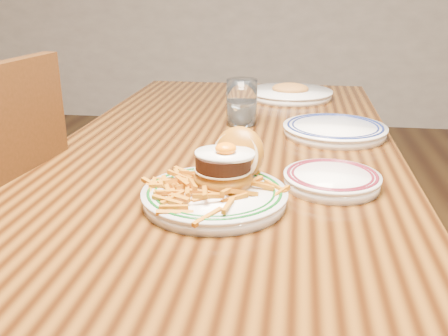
# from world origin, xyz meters

# --- Properties ---
(table) EXTENTS (0.85, 1.60, 0.75)m
(table) POSITION_xyz_m (0.00, 0.00, 0.66)
(table) COLOR black
(table) RESTS_ON floor
(main_plate) EXTENTS (0.27, 0.28, 0.13)m
(main_plate) POSITION_xyz_m (0.04, -0.38, 0.79)
(main_plate) COLOR white
(main_plate) RESTS_ON table
(side_plate) EXTENTS (0.19, 0.19, 0.03)m
(side_plate) POSITION_xyz_m (0.25, -0.28, 0.77)
(side_plate) COLOR white
(side_plate) RESTS_ON table
(rear_plate) EXTENTS (0.27, 0.27, 0.03)m
(rear_plate) POSITION_xyz_m (0.28, 0.09, 0.77)
(rear_plate) COLOR white
(rear_plate) RESTS_ON table
(water_glass) EXTENTS (0.09, 0.09, 0.13)m
(water_glass) POSITION_xyz_m (0.02, 0.16, 0.81)
(water_glass) COLOR white
(water_glass) RESTS_ON table
(far_plate) EXTENTS (0.30, 0.30, 0.05)m
(far_plate) POSITION_xyz_m (0.15, 0.54, 0.77)
(far_plate) COLOR white
(far_plate) RESTS_ON table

